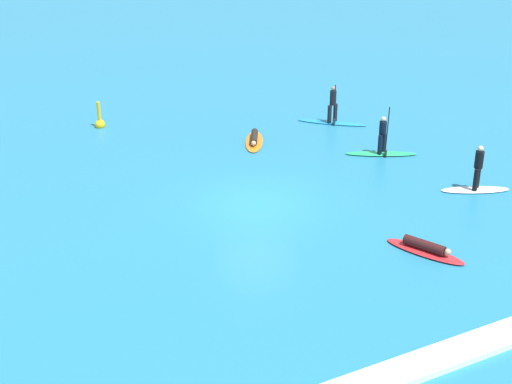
% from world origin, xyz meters
% --- Properties ---
extents(ground_plane, '(120.00, 120.00, 0.00)m').
position_xyz_m(ground_plane, '(0.00, 0.00, 0.00)').
color(ground_plane, teal).
rests_on(ground_plane, ground).
extents(surfer_on_white_board, '(2.64, 1.67, 1.79)m').
position_xyz_m(surfer_on_white_board, '(7.86, -2.69, 0.48)').
color(surfer_on_white_board, white).
rests_on(surfer_on_white_board, ground_plane).
extents(surfer_on_red_board, '(1.69, 2.70, 0.43)m').
position_xyz_m(surfer_on_red_board, '(3.07, -5.64, 0.15)').
color(surfer_on_red_board, red).
rests_on(surfer_on_red_board, ground_plane).
extents(surfer_on_blue_board, '(2.79, 2.64, 2.02)m').
position_xyz_m(surfer_on_blue_board, '(7.37, 6.39, 0.45)').
color(surfer_on_blue_board, '#1E8CD1').
rests_on(surfer_on_blue_board, ground_plane).
extents(surfer_on_green_board, '(2.90, 1.93, 2.22)m').
position_xyz_m(surfer_on_green_board, '(6.97, 1.97, 0.40)').
color(surfer_on_green_board, '#23B266').
rests_on(surfer_on_green_board, ground_plane).
extents(surfer_on_orange_board, '(1.99, 2.74, 0.38)m').
position_xyz_m(surfer_on_orange_board, '(2.92, 5.77, 0.13)').
color(surfer_on_orange_board, orange).
rests_on(surfer_on_orange_board, ground_plane).
extents(marker_buoy, '(0.47, 0.47, 1.34)m').
position_xyz_m(marker_buoy, '(-2.49, 10.91, 0.23)').
color(marker_buoy, yellow).
rests_on(marker_buoy, ground_plane).
extents(wave_crest, '(17.63, 0.90, 0.18)m').
position_xyz_m(wave_crest, '(0.00, -10.18, 0.09)').
color(wave_crest, white).
rests_on(wave_crest, ground_plane).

